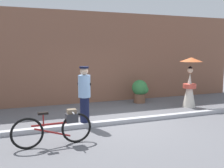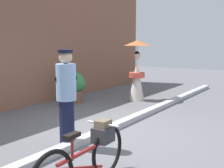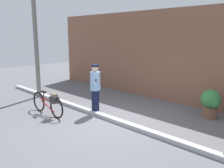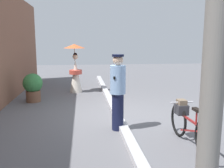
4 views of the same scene
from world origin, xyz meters
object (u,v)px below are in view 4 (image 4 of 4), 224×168
person_officer (118,90)px  potted_plant_by_door (33,86)px  bicycle_near_officer (188,123)px  person_with_parasol (75,68)px

person_officer → potted_plant_by_door: bearing=38.8°
person_officer → potted_plant_by_door: size_ratio=1.80×
bicycle_near_officer → person_officer: size_ratio=1.06×
person_with_parasol → potted_plant_by_door: 1.98m
bicycle_near_officer → potted_plant_by_door: 5.32m
person_with_parasol → person_officer: bearing=-166.7°
person_with_parasol → potted_plant_by_door: (-1.39, 1.34, -0.44)m
bicycle_near_officer → potted_plant_by_door: size_ratio=1.91×
person_officer → person_with_parasol: 4.47m
bicycle_near_officer → person_officer: 1.63m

